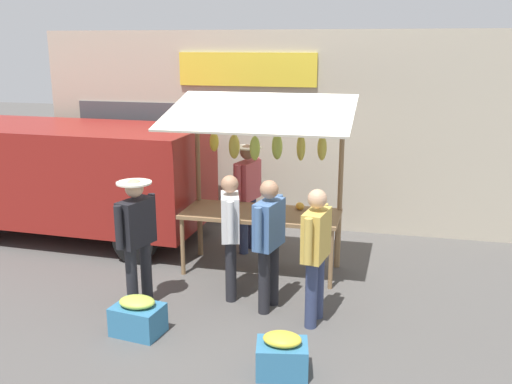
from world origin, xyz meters
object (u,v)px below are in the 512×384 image
object	(u,v)px
shopper_with_shopping_bag	(269,236)
market_stall	(263,165)
shopper_in_grey_tee	(137,233)
parked_van	(66,171)
shopper_in_striped_shirt	(230,228)
produce_crate_near	(282,355)
vendor_with_sunhat	(248,188)
shopper_with_ponytail	(316,247)
produce_crate_side	(138,317)

from	to	relation	value
shopper_with_shopping_bag	market_stall	bearing A→B (deg)	28.40
shopper_in_grey_tee	parked_van	distance (m)	3.19
shopper_in_striped_shirt	produce_crate_near	size ratio (longest dim) A/B	2.84
shopper_in_grey_tee	produce_crate_near	xyz separation A→B (m)	(-2.01, 1.06, -0.76)
shopper_in_grey_tee	parked_van	world-z (taller)	parked_van
vendor_with_sunhat	shopper_with_shopping_bag	size ratio (longest dim) A/B	1.04
market_stall	shopper_with_ponytail	world-z (taller)	market_stall
shopper_with_ponytail	parked_van	distance (m)	4.96
shopper_with_shopping_bag	parked_van	world-z (taller)	parked_van
parked_van	market_stall	bearing A→B (deg)	170.37
parked_van	shopper_with_ponytail	bearing A→B (deg)	156.51
shopper_in_striped_shirt	produce_crate_near	xyz separation A→B (m)	(-0.98, 1.59, -0.73)
shopper_with_ponytail	shopper_in_grey_tee	world-z (taller)	shopper_in_grey_tee
produce_crate_near	shopper_in_striped_shirt	bearing A→B (deg)	-58.27
shopper_in_striped_shirt	produce_crate_side	world-z (taller)	shopper_in_striped_shirt
shopper_in_striped_shirt	produce_crate_near	world-z (taller)	shopper_in_striped_shirt
market_stall	vendor_with_sunhat	size ratio (longest dim) A/B	1.47
parked_van	shopper_in_grey_tee	bearing A→B (deg)	138.23
vendor_with_sunhat	produce_crate_side	world-z (taller)	vendor_with_sunhat
vendor_with_sunhat	shopper_with_ponytail	bearing A→B (deg)	45.43
produce_crate_near	market_stall	bearing A→B (deg)	-73.03
vendor_with_sunhat	shopper_with_ponytail	size ratio (longest dim) A/B	1.05
market_stall	shopper_in_grey_tee	world-z (taller)	market_stall
shopper_with_ponytail	shopper_with_shopping_bag	size ratio (longest dim) A/B	0.99
vendor_with_sunhat	produce_crate_side	size ratio (longest dim) A/B	2.86
market_stall	shopper_with_shopping_bag	world-z (taller)	market_stall
shopper_in_striped_shirt	shopper_with_ponytail	xyz separation A→B (m)	(-1.14, 0.45, 0.00)
market_stall	parked_van	xyz separation A→B (m)	(3.54, -0.72, -0.43)
shopper_in_striped_shirt	vendor_with_sunhat	bearing A→B (deg)	-10.21
shopper_with_shopping_bag	parked_van	distance (m)	4.32
market_stall	vendor_with_sunhat	xyz separation A→B (m)	(0.41, -0.72, -0.54)
shopper_with_shopping_bag	parked_van	bearing A→B (deg)	76.21
shopper_with_shopping_bag	shopper_in_grey_tee	xyz separation A→B (m)	(1.57, 0.30, 0.02)
market_stall	produce_crate_near	xyz separation A→B (m)	(-0.78, 2.54, -1.35)
vendor_with_sunhat	shopper_in_striped_shirt	size ratio (longest dim) A/B	1.06
vendor_with_sunhat	shopper_in_striped_shirt	world-z (taller)	vendor_with_sunhat
shopper_in_striped_shirt	produce_crate_side	distance (m)	1.58
shopper_with_ponytail	shopper_in_grey_tee	size ratio (longest dim) A/B	0.99
produce_crate_side	vendor_with_sunhat	bearing A→B (deg)	-100.78
shopper_with_shopping_bag	produce_crate_near	size ratio (longest dim) A/B	2.88
shopper_in_grey_tee	market_stall	bearing A→B (deg)	-24.08
shopper_in_striped_shirt	shopper_in_grey_tee	xyz separation A→B (m)	(1.02, 0.53, 0.03)
vendor_with_sunhat	shopper_in_grey_tee	size ratio (longest dim) A/B	1.05
shopper_in_grey_tee	parked_van	xyz separation A→B (m)	(2.31, -2.20, 0.16)
shopper_in_striped_shirt	shopper_with_ponytail	bearing A→B (deg)	-128.56
produce_crate_side	shopper_in_striped_shirt	bearing A→B (deg)	-122.18
shopper_with_shopping_bag	produce_crate_side	distance (m)	1.77
market_stall	produce_crate_side	distance (m)	2.70
shopper_in_grey_tee	parked_van	bearing A→B (deg)	62.05
shopper_with_ponytail	parked_van	size ratio (longest dim) A/B	0.36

